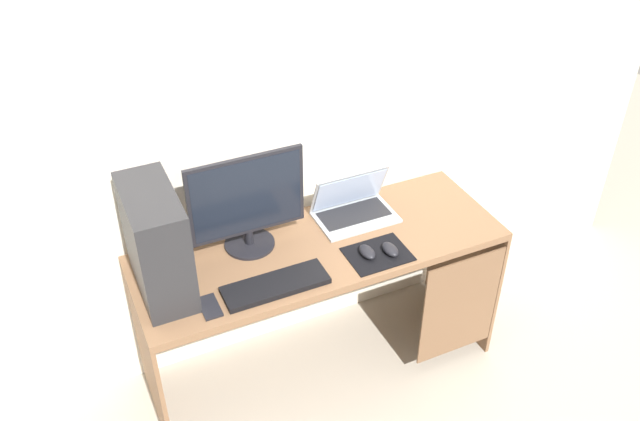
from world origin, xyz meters
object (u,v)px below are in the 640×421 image
(keyboard, at_px, (275,285))
(mouse_left, at_px, (367,252))
(monitor, at_px, (247,204))
(pc_tower, at_px, (157,243))
(cell_phone, at_px, (210,307))
(laptop, at_px, (353,207))
(mouse_right, at_px, (390,249))

(keyboard, xyz_separation_m, mouse_left, (0.42, 0.02, 0.01))
(monitor, height_order, mouse_left, monitor)
(pc_tower, bearing_deg, cell_phone, -56.44)
(monitor, relative_size, keyboard, 1.16)
(laptop, relative_size, mouse_right, 3.67)
(monitor, distance_m, laptop, 0.52)
(mouse_left, relative_size, cell_phone, 0.74)
(mouse_left, bearing_deg, monitor, 147.46)
(monitor, bearing_deg, cell_phone, -132.81)
(laptop, height_order, mouse_right, laptop)
(keyboard, height_order, mouse_left, mouse_left)
(keyboard, height_order, cell_phone, keyboard)
(laptop, distance_m, cell_phone, 0.82)
(pc_tower, xyz_separation_m, cell_phone, (0.13, -0.19, -0.21))
(mouse_left, height_order, mouse_right, same)
(mouse_left, height_order, cell_phone, mouse_left)
(keyboard, distance_m, cell_phone, 0.27)
(cell_phone, bearing_deg, laptop, 21.67)
(monitor, relative_size, laptop, 1.38)
(keyboard, xyz_separation_m, mouse_right, (0.51, -0.01, 0.01))
(mouse_right, xyz_separation_m, cell_phone, (-0.78, 0.00, -0.02))
(keyboard, bearing_deg, cell_phone, -179.54)
(pc_tower, height_order, monitor, same)
(mouse_right, distance_m, cell_phone, 0.78)
(laptop, height_order, mouse_left, laptop)
(keyboard, bearing_deg, laptop, 31.33)
(mouse_right, bearing_deg, monitor, 150.39)
(keyboard, bearing_deg, mouse_left, 2.76)
(monitor, xyz_separation_m, mouse_right, (0.51, -0.29, -0.20))
(keyboard, bearing_deg, monitor, 90.24)
(mouse_left, bearing_deg, cell_phone, -178.14)
(pc_tower, height_order, mouse_left, pc_tower)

